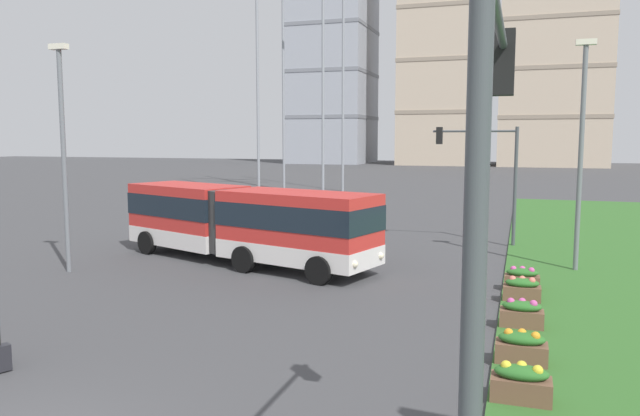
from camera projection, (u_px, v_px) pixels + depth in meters
The scene contains 16 objects.
articulated_bus at pixel (243, 222), 24.26m from camera, with size 11.95×6.11×3.00m.
car_navy_sedan at pixel (222, 227), 29.05m from camera, with size 4.50×2.23×1.58m.
rolling_suitcase at pixel (1, 358), 12.94m from camera, with size 0.37×0.43×0.97m.
flower_planter_1 at pixel (521, 383), 11.34m from camera, with size 1.10×0.56×0.74m.
flower_planter_2 at pixel (521, 347), 13.28m from camera, with size 1.10×0.56×0.74m.
flower_planter_3 at pixel (522, 313), 15.84m from camera, with size 1.10×0.56×0.74m.
flower_planter_4 at pixel (522, 289), 18.41m from camera, with size 1.10×0.56×0.74m.
flower_planter_5 at pixel (522, 278), 19.83m from camera, with size 1.10×0.56×0.74m.
traffic_light_far_right at pixel (486, 163), 27.97m from camera, with size 3.86×0.28×5.51m.
traffic_light_near_right at pixel (487, 210), 5.27m from camera, with size 0.28×4.40×6.30m.
streetlight_left at pixel (63, 148), 22.24m from camera, with size 0.70×0.28×8.37m.
streetlight_median at pixel (581, 146), 22.22m from camera, with size 0.70×0.28×8.52m.
apartment_tower_west at pixel (333, 53), 123.91m from camera, with size 15.23×17.42×44.57m.
apartment_tower_westcentre at pixel (442, 40), 115.34m from camera, with size 14.85×14.66×47.46m.
apartment_tower_centre at pixel (556, 27), 109.80m from camera, with size 18.67×18.11×50.22m.
transmission_pylon at pixel (302, 19), 54.03m from camera, with size 9.00×6.24×28.31m.
Camera 1 is at (7.52, -7.02, 4.97)m, focal length 34.05 mm.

